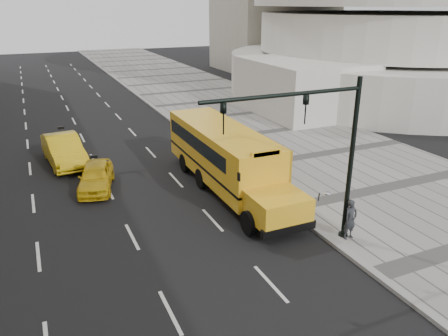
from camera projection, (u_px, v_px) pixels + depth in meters
name	position (u px, v px, depth m)	size (l,w,h in m)	color
ground	(129.00, 188.00, 22.13)	(140.00, 140.00, 0.00)	black
sidewalk_museum	(324.00, 154.00, 26.71)	(12.00, 140.00, 0.15)	gray
curb_museum	(235.00, 169.00, 24.41)	(0.30, 140.00, 0.15)	gray
school_bus	(224.00, 153.00, 21.68)	(2.96, 11.56, 3.19)	yellow
taxi_near	(96.00, 176.00, 21.76)	(1.57, 3.90, 1.33)	yellow
taxi_far	(64.00, 150.00, 25.12)	(1.78, 5.09, 1.68)	yellow
pedestrian	(350.00, 219.00, 16.82)	(0.59, 0.39, 1.62)	#292C30
traffic_signal	(321.00, 145.00, 15.34)	(6.18, 0.36, 6.40)	black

